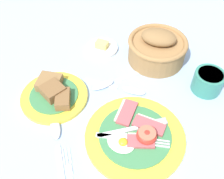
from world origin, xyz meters
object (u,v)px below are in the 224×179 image
bread_basket (157,48)px  butter_dish (102,47)px  teaspoon_by_saucer (57,137)px  sugar_cup (208,81)px  teaspoon_near_cup (125,89)px  bread_plate (54,94)px  teaspoon_stray (111,82)px  breakfast_plate (135,135)px

bread_basket → butter_dish: bread_basket is taller
bread_basket → teaspoon_by_saucer: size_ratio=1.22×
butter_dish → teaspoon_by_saucer: butter_dish is taller
sugar_cup → butter_dish: sugar_cup is taller
teaspoon_by_saucer → teaspoon_near_cup: 0.25m
bread_plate → teaspoon_stray: size_ratio=1.09×
breakfast_plate → teaspoon_by_saucer: (-0.17, -0.11, -0.01)m
sugar_cup → teaspoon_stray: size_ratio=0.49×
sugar_cup → teaspoon_by_saucer: size_ratio=0.56×
butter_dish → teaspoon_near_cup: size_ratio=0.58×
bread_plate → butter_dish: bearing=92.4°
breakfast_plate → butter_dish: 0.37m
breakfast_plate → bread_basket: 0.32m
breakfast_plate → bread_basket: (-0.10, 0.30, 0.04)m
breakfast_plate → teaspoon_stray: bearing=142.0°
teaspoon_by_saucer → teaspoon_stray: size_ratio=0.87×
bread_plate → breakfast_plate: bearing=2.8°
bread_plate → teaspoon_by_saucer: bearing=-46.1°
sugar_cup → teaspoon_stray: sugar_cup is taller
butter_dish → teaspoon_near_cup: butter_dish is taller
bread_basket → teaspoon_near_cup: 0.18m
teaspoon_stray → sugar_cup: bearing=147.5°
sugar_cup → breakfast_plate: bearing=-109.0°
sugar_cup → butter_dish: 0.37m
breakfast_plate → bread_plate: (-0.26, -0.01, 0.00)m
bread_plate → teaspoon_stray: bread_plate is taller
bread_basket → teaspoon_by_saucer: (-0.07, -0.41, -0.04)m
butter_dish → teaspoon_by_saucer: bearing=-73.2°
sugar_cup → bread_plate: bearing=-142.1°
teaspoon_near_cup → breakfast_plate: bearing=-64.2°
bread_plate → teaspoon_by_saucer: (0.10, -0.10, -0.01)m
breakfast_plate → bread_basket: bread_basket is taller
bread_basket → teaspoon_stray: size_ratio=1.07×
teaspoon_near_cup → sugar_cup: bearing=19.5°
teaspoon_by_saucer → teaspoon_stray: (0.01, 0.24, 0.00)m
breakfast_plate → butter_dish: size_ratio=2.35×
breakfast_plate → teaspoon_near_cup: size_ratio=1.35×
breakfast_plate → teaspoon_stray: size_ratio=1.45×
breakfast_plate → teaspoon_near_cup: bearing=130.8°
bread_basket → sugar_cup: bearing=-11.0°
teaspoon_near_cup → teaspoon_stray: same height
breakfast_plate → teaspoon_stray: 0.20m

